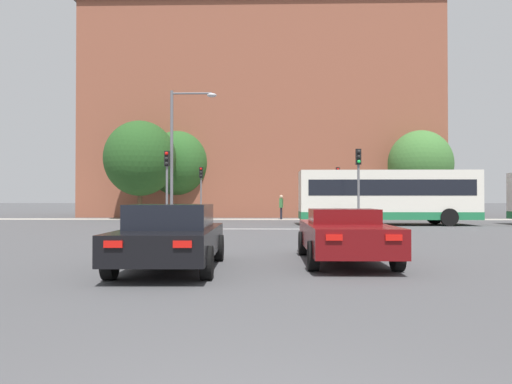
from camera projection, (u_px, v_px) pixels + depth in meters
stop_line_strip at (266, 229)px, 25.30m from camera, size 7.36×0.30×0.01m
far_pavement at (267, 219)px, 37.56m from camera, size 68.18×2.50×0.01m
brick_civic_building at (262, 115)px, 48.56m from camera, size 31.25×15.75×26.38m
car_saloon_left at (171, 236)px, 10.75m from camera, size 2.12×4.71×1.40m
car_roadster_right at (344, 234)px, 11.97m from camera, size 1.99×4.88×1.27m
bus_crossing_lead at (387, 196)px, 29.21m from camera, size 10.24×2.71×3.18m
traffic_light_far_right at (338, 184)px, 36.41m from camera, size 0.26×0.31×3.86m
traffic_light_far_left at (201, 184)px, 37.25m from camera, size 0.26×0.31×3.93m
traffic_light_near_right at (359, 175)px, 25.28m from camera, size 0.26×0.31×4.07m
traffic_light_near_left at (167, 176)px, 25.87m from camera, size 0.26×0.31×4.03m
street_lamp_junction at (180, 143)px, 26.32m from camera, size 2.45×0.36×7.26m
pedestrian_waiting at (281, 205)px, 37.53m from camera, size 0.31×0.44×1.84m
tree_by_building at (178, 164)px, 41.86m from camera, size 5.30×5.30×7.30m
tree_kerbside at (420, 164)px, 38.61m from camera, size 4.94×4.94×6.86m
tree_distant at (140, 158)px, 38.05m from camera, size 5.47×5.47×7.52m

